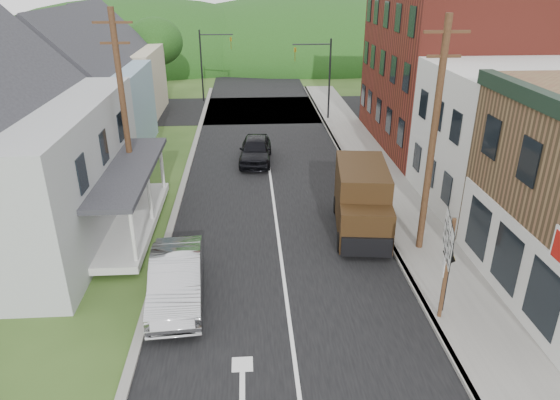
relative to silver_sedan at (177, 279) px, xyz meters
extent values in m
plane|color=#2D4719|center=(3.69, -0.72, -0.80)|extent=(120.00, 120.00, 0.00)
cube|color=black|center=(3.69, 9.28, -0.80)|extent=(9.00, 90.00, 0.02)
cube|color=black|center=(3.69, 26.28, -0.80)|extent=(60.00, 9.00, 0.02)
cube|color=slate|center=(9.59, 7.28, -0.72)|extent=(2.80, 55.00, 0.15)
cube|color=slate|center=(8.24, 7.28, -0.72)|extent=(0.20, 55.00, 0.15)
cube|color=slate|center=(-0.96, 7.28, -0.74)|extent=(0.30, 55.00, 0.12)
cube|color=silver|center=(14.99, 6.78, 2.45)|extent=(8.00, 7.00, 6.50)
cube|color=maroon|center=(14.99, 16.28, 4.20)|extent=(8.00, 12.00, 10.00)
cube|color=#7D9CAA|center=(-7.31, 16.28, 1.70)|extent=(7.00, 8.00, 5.00)
cube|color=beige|center=(-7.81, 25.28, 1.70)|extent=(7.00, 8.00, 5.00)
cylinder|color=#472D19|center=(9.29, 2.78, 3.70)|extent=(0.26, 0.26, 9.00)
cube|color=#472D19|center=(9.29, 2.78, 7.60)|extent=(1.60, 0.10, 0.10)
cube|color=#472D19|center=(9.29, 2.78, 6.80)|extent=(1.20, 0.10, 0.10)
cylinder|color=#472D19|center=(-2.81, 7.28, 3.70)|extent=(0.26, 0.26, 9.00)
cube|color=#472D19|center=(-2.81, 7.28, 7.60)|extent=(1.60, 0.10, 0.10)
cube|color=#472D19|center=(-2.81, 7.28, 6.80)|extent=(1.20, 0.10, 0.10)
cylinder|color=black|center=(8.69, 22.78, 2.20)|extent=(0.14, 0.14, 6.00)
cylinder|color=black|center=(7.29, 22.78, 4.80)|extent=(2.80, 0.10, 0.10)
imported|color=olive|center=(6.09, 22.78, 4.10)|extent=(0.16, 0.20, 1.00)
cylinder|color=black|center=(-1.31, 29.78, 2.20)|extent=(0.14, 0.14, 6.00)
cylinder|color=black|center=(0.09, 29.78, 4.80)|extent=(2.80, 0.10, 0.10)
imported|color=olive|center=(1.29, 29.78, 4.10)|extent=(0.16, 0.20, 1.00)
cylinder|color=#382616|center=(-5.31, 31.28, 1.16)|extent=(0.36, 0.36, 3.92)
ellipsoid|color=#193710|center=(-5.31, 31.28, 4.10)|extent=(4.80, 4.80, 4.08)
ellipsoid|color=#193710|center=(3.69, 54.28, -0.80)|extent=(90.00, 30.00, 16.00)
imported|color=#B0B0B5|center=(0.00, 0.00, 0.00)|extent=(2.03, 4.95, 1.59)
imported|color=black|center=(2.95, 13.61, -0.04)|extent=(2.10, 4.57, 1.52)
cube|color=black|center=(7.31, 5.00, 0.76)|extent=(2.51, 4.13, 2.58)
cube|color=black|center=(7.03, 2.71, 0.31)|extent=(2.20, 1.66, 1.69)
cube|color=black|center=(7.05, 2.88, 1.03)|extent=(1.98, 1.29, 0.04)
cube|color=black|center=(6.94, 1.96, -0.13)|extent=(1.96, 0.37, 0.80)
cylinder|color=black|center=(6.11, 2.91, -0.40)|extent=(0.35, 0.82, 0.80)
cylinder|color=black|center=(7.97, 2.68, -0.40)|extent=(0.35, 0.82, 0.80)
cylinder|color=black|center=(6.55, 6.44, -0.40)|extent=(0.35, 0.82, 0.80)
cylinder|color=black|center=(8.41, 6.21, -0.40)|extent=(0.35, 0.82, 0.80)
cube|color=#472D19|center=(8.49, -1.69, 1.10)|extent=(0.14, 0.14, 3.49)
cube|color=black|center=(8.44, -1.68, 2.20)|extent=(0.58, 1.93, 0.08)
cube|color=silver|center=(8.21, -2.34, 2.64)|extent=(0.17, 0.53, 0.22)
cube|color=silver|center=(8.21, -2.34, 2.20)|extent=(0.18, 0.58, 0.55)
cube|color=silver|center=(8.21, -2.34, 1.75)|extent=(0.17, 0.53, 0.28)
cube|color=silver|center=(8.40, -1.67, 2.64)|extent=(0.17, 0.53, 0.22)
cube|color=silver|center=(8.40, -1.67, 2.20)|extent=(0.18, 0.58, 0.55)
cube|color=silver|center=(8.40, -1.67, 1.75)|extent=(0.17, 0.53, 0.28)
cube|color=silver|center=(8.59, -0.99, 2.64)|extent=(0.17, 0.53, 0.22)
cube|color=silver|center=(8.59, -0.99, 2.20)|extent=(0.18, 0.58, 0.55)
cube|color=silver|center=(8.59, -0.99, 1.75)|extent=(0.17, 0.53, 0.28)
cube|color=silver|center=(8.40, -1.67, 1.20)|extent=(0.14, 0.44, 0.55)
cylinder|color=black|center=(8.71, -1.40, 0.47)|extent=(0.07, 0.07, 2.24)
cube|color=black|center=(8.65, -1.40, 1.40)|extent=(0.16, 0.64, 0.66)
cube|color=#E1BF0B|center=(8.66, -1.40, 1.40)|extent=(0.16, 0.58, 0.59)
camera|label=1|loc=(2.54, -14.37, 9.32)|focal=32.00mm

